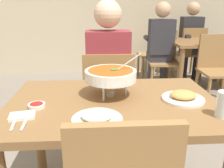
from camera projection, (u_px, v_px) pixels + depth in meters
name	position (u px, v px, depth m)	size (l,w,h in m)	color
dining_table_main	(114.00, 120.00, 1.38)	(1.20, 0.80, 0.75)	brown
chair_diner_main	(108.00, 95.00, 2.06)	(0.44, 0.44, 0.90)	olive
diner_main	(108.00, 69.00, 2.02)	(0.40, 0.45, 1.31)	#2D2D38
curry_bowl	(111.00, 75.00, 1.37)	(0.33, 0.30, 0.26)	silver
rice_plate	(97.00, 117.00, 1.10)	(0.24, 0.24, 0.06)	white
appetizer_plate	(183.00, 97.00, 1.34)	(0.24, 0.24, 0.06)	white
sauce_dish	(37.00, 105.00, 1.25)	(0.09, 0.09, 0.02)	white
napkin_folded	(22.00, 116.00, 1.14)	(0.12, 0.08, 0.02)	white
fork_utensil	(15.00, 122.00, 1.09)	(0.01, 0.17, 0.01)	silver
spoon_utensil	(26.00, 121.00, 1.09)	(0.01, 0.17, 0.01)	silver
drink_glass	(223.00, 106.00, 1.13)	(0.07, 0.07, 0.13)	silver
dining_table_far	(203.00, 50.00, 3.55)	(1.00, 0.80, 0.75)	brown
chair_bg_middle	(163.00, 56.00, 3.61)	(0.49, 0.49, 0.90)	olive
chair_bg_right	(190.00, 50.00, 4.07)	(0.47, 0.47, 0.90)	olive
chair_bg_corner	(216.00, 65.00, 3.10)	(0.44, 0.44, 0.90)	olive
chair_bg_window	(157.00, 50.00, 4.09)	(0.45, 0.45, 0.90)	olive
patron_bg_middle	(160.00, 41.00, 3.50)	(0.40, 0.45, 1.31)	#2D2D38
patron_bg_right	(191.00, 36.00, 4.07)	(0.40, 0.45, 1.31)	#2D2D38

